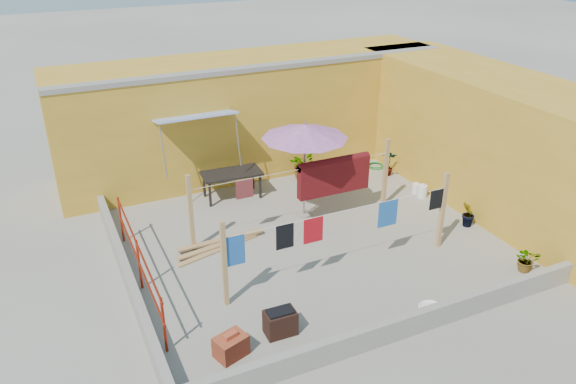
# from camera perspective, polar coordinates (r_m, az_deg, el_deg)

# --- Properties ---
(ground) EXTENTS (80.00, 80.00, 0.00)m
(ground) POSITION_cam_1_polar(r_m,az_deg,el_deg) (12.85, 2.26, -5.00)
(ground) COLOR #9E998E
(ground) RESTS_ON ground
(wall_back) EXTENTS (11.00, 3.27, 3.21)m
(wall_back) POSITION_cam_1_polar(r_m,az_deg,el_deg) (16.30, -3.63, 8.05)
(wall_back) COLOR gold
(wall_back) RESTS_ON ground
(wall_right) EXTENTS (2.40, 9.00, 3.20)m
(wall_right) POSITION_cam_1_polar(r_m,az_deg,el_deg) (15.06, 20.36, 4.87)
(wall_right) COLOR gold
(wall_right) RESTS_ON ground
(parapet_front) EXTENTS (8.30, 0.16, 0.44)m
(parapet_front) POSITION_cam_1_polar(r_m,az_deg,el_deg) (10.26, 11.64, -13.21)
(parapet_front) COLOR gray
(parapet_front) RESTS_ON ground
(parapet_left) EXTENTS (0.16, 7.30, 0.44)m
(parapet_left) POSITION_cam_1_polar(r_m,az_deg,el_deg) (11.72, -15.99, -8.22)
(parapet_left) COLOR gray
(parapet_left) RESTS_ON ground
(red_railing) EXTENTS (0.05, 4.20, 1.10)m
(red_railing) POSITION_cam_1_polar(r_m,az_deg,el_deg) (11.31, -14.96, -6.41)
(red_railing) COLOR #A02310
(red_railing) RESTS_ON ground
(clothesline_rig) EXTENTS (5.09, 2.35, 1.80)m
(clothesline_rig) POSITION_cam_1_polar(r_m,az_deg,el_deg) (13.10, 4.35, 0.85)
(clothesline_rig) COLOR tan
(clothesline_rig) RESTS_ON ground
(patio_umbrella) EXTENTS (2.20, 2.20, 2.44)m
(patio_umbrella) POSITION_cam_1_polar(r_m,az_deg,el_deg) (13.02, 1.72, 6.12)
(patio_umbrella) COLOR gray
(patio_umbrella) RESTS_ON ground
(outdoor_table) EXTENTS (1.58, 0.86, 0.72)m
(outdoor_table) POSITION_cam_1_polar(r_m,az_deg,el_deg) (14.61, -5.75, 1.76)
(outdoor_table) COLOR black
(outdoor_table) RESTS_ON ground
(brick_stack) EXTENTS (0.62, 0.53, 0.46)m
(brick_stack) POSITION_cam_1_polar(r_m,az_deg,el_deg) (9.76, -5.82, -15.29)
(brick_stack) COLOR #A33C25
(brick_stack) RESTS_ON ground
(lumber_pile) EXTENTS (2.17, 0.68, 0.13)m
(lumber_pile) POSITION_cam_1_polar(r_m,az_deg,el_deg) (12.67, -6.98, -5.35)
(lumber_pile) COLOR tan
(lumber_pile) RESTS_ON ground
(brazier) EXTENTS (0.56, 0.38, 0.49)m
(brazier) POSITION_cam_1_polar(r_m,az_deg,el_deg) (10.11, -0.79, -13.08)
(brazier) COLOR black
(brazier) RESTS_ON ground
(white_basin) EXTENTS (0.47, 0.47, 0.08)m
(white_basin) POSITION_cam_1_polar(r_m,az_deg,el_deg) (11.07, 14.30, -11.39)
(white_basin) COLOR white
(white_basin) RESTS_ON ground
(water_jug_a) EXTENTS (0.20, 0.20, 0.31)m
(water_jug_a) POSITION_cam_1_polar(r_m,az_deg,el_deg) (15.38, 12.85, 0.38)
(water_jug_a) COLOR white
(water_jug_a) RESTS_ON ground
(water_jug_b) EXTENTS (0.24, 0.24, 0.38)m
(water_jug_b) POSITION_cam_1_polar(r_m,az_deg,el_deg) (15.17, 13.48, 0.07)
(water_jug_b) COLOR white
(water_jug_b) RESTS_ON ground
(green_hose) EXTENTS (0.52, 0.52, 0.08)m
(green_hose) POSITION_cam_1_polar(r_m,az_deg,el_deg) (16.84, 8.89, 2.66)
(green_hose) COLOR #1B7B23
(green_hose) RESTS_ON ground
(plant_back_a) EXTENTS (0.93, 0.91, 0.79)m
(plant_back_a) POSITION_cam_1_polar(r_m,az_deg,el_deg) (15.77, 1.42, 2.75)
(plant_back_a) COLOR #1D5518
(plant_back_a) RESTS_ON ground
(plant_back_b) EXTENTS (0.50, 0.50, 0.72)m
(plant_back_b) POSITION_cam_1_polar(r_m,az_deg,el_deg) (15.30, 5.05, 1.75)
(plant_back_b) COLOR #1D5518
(plant_back_b) RESTS_ON ground
(plant_right_a) EXTENTS (0.48, 0.45, 0.76)m
(plant_right_a) POSITION_cam_1_polar(r_m,az_deg,el_deg) (16.20, 10.26, 2.91)
(plant_right_a) COLOR #1D5518
(plant_right_a) RESTS_ON ground
(plant_right_b) EXTENTS (0.46, 0.47, 0.66)m
(plant_right_b) POSITION_cam_1_polar(r_m,az_deg,el_deg) (13.94, 17.87, -2.17)
(plant_right_b) COLOR #1D5518
(plant_right_b) RESTS_ON ground
(plant_right_c) EXTENTS (0.64, 0.62, 0.54)m
(plant_right_c) POSITION_cam_1_polar(r_m,az_deg,el_deg) (12.69, 23.10, -6.34)
(plant_right_c) COLOR #1D5518
(plant_right_c) RESTS_ON ground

